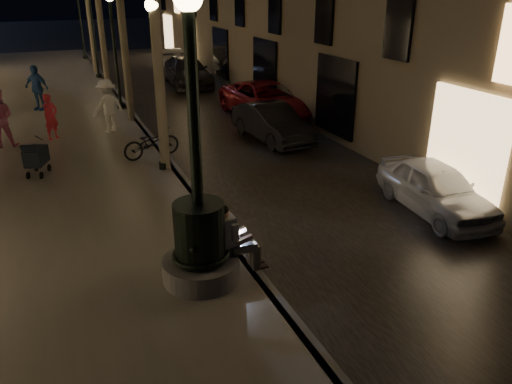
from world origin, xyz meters
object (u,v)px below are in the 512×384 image
fountain_lamppost (199,229)px  pedestrian_blue (37,88)px  pedestrian_red (51,117)px  pedestrian_white (108,106)px  lamp_curb_a (156,62)px  bicycle (151,143)px  car_fifth (171,60)px  lamp_curb_b (113,34)px  lamp_curb_c (92,21)px  car_front (436,188)px  car_second (272,123)px  car_rear (187,72)px  car_third (266,100)px  lamp_curb_d (79,13)px  stroller (36,157)px  seated_man_laptop (232,237)px

fountain_lamppost → pedestrian_blue: (-2.48, 15.09, -0.08)m
pedestrian_red → pedestrian_white: size_ratio=0.83×
lamp_curb_a → bicycle: (-0.10, 1.13, -2.56)m
car_fifth → pedestrian_white: 14.27m
lamp_curb_b → pedestrian_blue: size_ratio=2.58×
lamp_curb_c → bicycle: bearing=-90.4°
lamp_curb_c → car_front: bearing=-75.3°
car_fifth → fountain_lamppost: bearing=-103.7°
lamp_curb_c → car_second: (4.30, -14.08, -2.60)m
car_rear → pedestrian_white: bearing=-119.1°
fountain_lamppost → car_third: bearing=60.8°
lamp_curb_d → car_rear: size_ratio=0.96×
car_front → pedestrian_white: bearing=129.4°
lamp_curb_a → stroller: lamp_curb_a is taller
pedestrian_red → seated_man_laptop: bearing=-116.4°
car_second → seated_man_laptop: bearing=-124.3°
pedestrian_red → pedestrian_white: bearing=-36.0°
fountain_lamppost → car_rear: fountain_lamppost is taller
car_third → pedestrian_white: 6.38m
car_fifth → lamp_curb_b: bearing=-116.4°
seated_man_laptop → stroller: 7.57m
lamp_curb_d → car_second: bearing=-79.0°
fountain_lamppost → lamp_curb_a: fountain_lamppost is taller
lamp_curb_a → pedestrian_red: (-2.82, 4.37, -2.26)m
lamp_curb_c → lamp_curb_d: 8.00m
seated_man_laptop → car_front: (5.59, 0.99, -0.32)m
lamp_curb_d → pedestrian_white: lamp_curb_d is taller
lamp_curb_b → car_second: lamp_curb_b is taller
lamp_curb_a → car_rear: lamp_curb_a is taller
lamp_curb_d → car_second: size_ratio=1.25×
lamp_curb_d → car_second: lamp_curb_d is taller
lamp_curb_a → stroller: 4.26m
stroller → bicycle: (3.26, 0.31, -0.08)m
car_third → pedestrian_red: size_ratio=3.28×
lamp_curb_d → pedestrian_red: bearing=-98.2°
car_third → bicycle: 6.76m
pedestrian_blue → pedestrian_white: bearing=-23.1°
car_second → bicycle: size_ratio=2.15×
car_second → pedestrian_white: pedestrian_white is taller
lamp_curb_d → car_third: size_ratio=0.94×
lamp_curb_d → pedestrian_blue: lamp_curb_d is taller
lamp_curb_d → car_third: bearing=-74.0°
fountain_lamppost → lamp_curb_d: 30.08m
fountain_lamppost → pedestrian_red: (-2.12, 10.37, -0.23)m
car_front → pedestrian_white: (-6.40, 9.56, 0.53)m
pedestrian_blue → car_front: bearing=-18.1°
lamp_curb_d → pedestrian_white: (-0.90, -19.46, -2.10)m
stroller → car_rear: bearing=78.7°
car_second → lamp_curb_a: bearing=-161.3°
seated_man_laptop → pedestrian_red: pedestrian_red is taller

